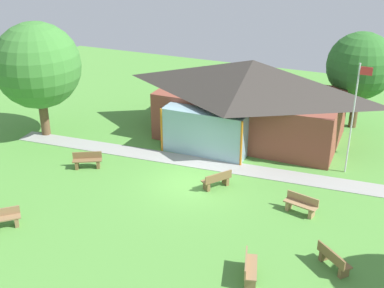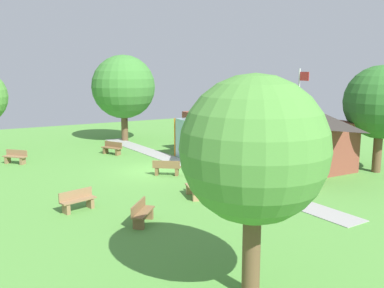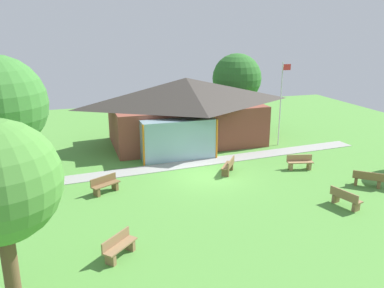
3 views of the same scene
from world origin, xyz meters
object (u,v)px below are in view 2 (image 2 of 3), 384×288
object	(u,v)px
bench_mid_left	(112,148)
bench_front_right	(78,201)
bench_front_left	(15,157)
tree_west_hedge	(124,87)
pavilion	(259,123)
tree_behind_pavilion_right	(381,102)
tree_far_east	(254,150)
bench_lawn_far_right	(142,213)
bench_rear_near_path	(167,168)
flagpole	(298,124)
bench_mid_right	(195,189)

from	to	relation	value
bench_mid_left	bench_front_right	size ratio (longest dim) A/B	0.97
bench_front_left	tree_west_hedge	world-z (taller)	tree_west_hedge
pavilion	tree_behind_pavilion_right	world-z (taller)	tree_behind_pavilion_right
bench_front_left	tree_far_east	bearing A→B (deg)	146.04
bench_mid_left	bench_front_left	bearing A→B (deg)	59.41
bench_lawn_far_right	bench_rear_near_path	xyz separation A→B (m)	(-6.15, 4.01, 0.00)
bench_mid_left	tree_behind_pavilion_right	size ratio (longest dim) A/B	0.26
bench_lawn_far_right	tree_behind_pavilion_right	bearing A→B (deg)	135.76
flagpole	bench_lawn_far_right	distance (m)	8.66
flagpole	bench_mid_left	bearing A→B (deg)	-158.73
bench_lawn_far_right	bench_front_left	world-z (taller)	same
flagpole	bench_front_right	distance (m)	10.48
bench_rear_near_path	tree_west_hedge	world-z (taller)	tree_west_hedge
pavilion	flagpole	xyz separation A→B (m)	(6.06, -2.46, 0.76)
bench_front_left	tree_west_hedge	bearing A→B (deg)	-105.28
pavilion	bench_mid_right	xyz separation A→B (m)	(4.75, -7.26, -2.00)
bench_front_left	tree_far_east	distance (m)	19.93
bench_mid_right	bench_mid_left	distance (m)	11.18
bench_front_left	tree_behind_pavilion_right	xyz separation A→B (m)	(12.14, 17.39, 3.50)
bench_front_left	bench_lawn_far_right	bearing A→B (deg)	148.41
tree_far_east	bench_front_left	bearing A→B (deg)	-170.57
bench_lawn_far_right	bench_mid_right	xyz separation A→B (m)	(-1.93, 3.38, 0.00)
bench_rear_near_path	bench_front_left	xyz separation A→B (m)	(-7.09, -6.78, 0.00)
tree_behind_pavilion_right	bench_mid_left	bearing A→B (deg)	-136.72
pavilion	bench_front_right	distance (m)	13.13
bench_front_right	bench_rear_near_path	bearing A→B (deg)	-164.43
bench_lawn_far_right	flagpole	bearing A→B (deg)	135.77
bench_front_left	tree_west_hedge	distance (m)	10.69
bench_lawn_far_right	bench_mid_left	xyz separation A→B (m)	(-13.11, 3.32, 0.00)
flagpole	bench_front_left	size ratio (longest dim) A/B	4.13
bench_rear_near_path	tree_far_east	size ratio (longest dim) A/B	0.26
bench_lawn_far_right	tree_far_east	size ratio (longest dim) A/B	0.25
bench_rear_near_path	tree_west_hedge	xyz separation A→B (m)	(-11.79, 2.01, 3.86)
tree_behind_pavilion_right	bench_front_left	bearing A→B (deg)	-124.91
bench_rear_near_path	tree_behind_pavilion_right	distance (m)	12.26
pavilion	bench_mid_left	size ratio (longest dim) A/B	7.41
pavilion	bench_front_right	world-z (taller)	pavilion
pavilion	bench_lawn_far_right	world-z (taller)	pavilion
bench_mid_left	bench_front_left	world-z (taller)	same
bench_lawn_far_right	bench_front_left	distance (m)	13.52
bench_front_right	tree_far_east	size ratio (longest dim) A/B	0.27
pavilion	bench_mid_left	distance (m)	9.95
bench_lawn_far_right	tree_west_hedge	size ratio (longest dim) A/B	0.21
bench_mid_left	tree_far_east	size ratio (longest dim) A/B	0.27
bench_rear_near_path	tree_behind_pavilion_right	xyz separation A→B (m)	(5.05, 10.61, 3.50)
bench_rear_near_path	bench_front_right	bearing A→B (deg)	-113.51
bench_mid_right	bench_lawn_far_right	bearing A→B (deg)	133.27
flagpole	tree_far_east	xyz separation A→B (m)	(6.75, -7.73, 0.65)
pavilion	bench_front_left	bearing A→B (deg)	-116.07
bench_front_right	pavilion	bearing A→B (deg)	-177.58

